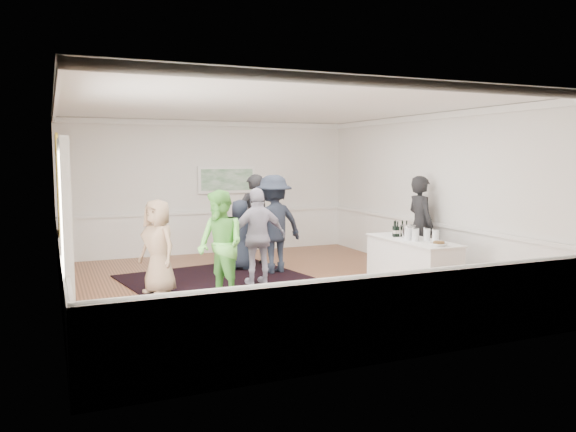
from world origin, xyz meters
name	(u,v)px	position (x,y,z in m)	size (l,w,h in m)	color
floor	(271,287)	(0.00, 0.00, 0.00)	(8.00, 8.00, 0.00)	brown
ceiling	(270,107)	(0.00, 0.00, 3.20)	(7.00, 8.00, 0.02)	white
wall_left	(57,205)	(-3.50, 0.00, 1.60)	(0.02, 8.00, 3.20)	white
wall_right	(432,193)	(3.50, 0.00, 1.60)	(0.02, 8.00, 3.20)	white
wall_back	(211,187)	(0.00, 4.00, 1.60)	(7.00, 0.02, 3.20)	white
wall_front	(400,223)	(0.00, -4.00, 1.60)	(7.00, 0.02, 3.20)	white
wainscoting	(271,260)	(0.00, 0.00, 0.50)	(7.00, 8.00, 1.00)	white
mirror	(58,188)	(-3.45, 1.30, 1.80)	(0.05, 1.25, 1.85)	gold
doorway	(65,232)	(-3.45, -1.90, 1.42)	(0.10, 1.78, 2.56)	white
landscape_painting	(227,180)	(0.40, 3.95, 1.78)	(1.44, 0.06, 0.66)	white
area_rug	(235,287)	(-0.60, 0.23, 0.01)	(3.26, 4.28, 0.02)	black
serving_table	(412,262)	(2.49, -0.80, 0.42)	(0.79, 2.05, 0.83)	white
bartender	(420,225)	(3.20, -0.04, 0.98)	(0.71, 0.47, 1.96)	black
guest_tan	(158,247)	(-1.94, 0.30, 0.81)	(0.79, 0.51, 1.62)	tan
guest_green	(220,245)	(-1.06, -0.48, 0.90)	(0.87, 0.68, 1.80)	#68CD52
guest_lilac	(258,237)	(-0.14, 0.25, 0.89)	(1.04, 0.43, 1.78)	silver
guest_dark_a	(274,224)	(0.51, 1.15, 0.99)	(1.28, 0.73, 1.98)	#1E2432
guest_dark_b	(254,220)	(0.44, 2.13, 0.98)	(0.72, 0.47, 1.96)	black
guest_navy	(240,235)	(0.00, 1.73, 0.73)	(0.71, 0.47, 1.46)	#1E2432
wine_bottles	(399,228)	(2.49, -0.35, 0.99)	(0.36, 0.20, 0.31)	black
juice_pitchers	(420,235)	(2.47, -1.03, 0.95)	(0.39, 0.56, 0.24)	#6CA73B
ice_bucket	(408,232)	(2.50, -0.64, 0.95)	(0.26, 0.26, 0.24)	silver
nut_bowl	(439,244)	(2.43, -1.61, 0.87)	(0.28, 0.28, 0.08)	white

